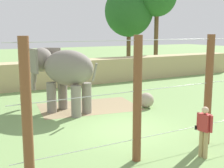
% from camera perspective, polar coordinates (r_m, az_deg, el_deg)
% --- Properties ---
extents(ground_plane, '(120.00, 120.00, 0.00)m').
position_cam_1_polar(ground_plane, '(12.74, 2.59, -8.47)').
color(ground_plane, '#759956').
extents(dirt_patch, '(5.61, 4.15, 0.01)m').
position_cam_1_polar(dirt_patch, '(16.44, -4.33, -4.25)').
color(dirt_patch, '#937F5B').
rests_on(dirt_patch, ground).
extents(embankment_wall, '(36.00, 1.80, 1.84)m').
position_cam_1_polar(embankment_wall, '(22.46, -12.63, 1.75)').
color(embankment_wall, tan).
rests_on(embankment_wall, ground).
extents(elephant, '(2.95, 3.89, 3.16)m').
position_cam_1_polar(elephant, '(15.22, -9.06, 2.54)').
color(elephant, gray).
rests_on(elephant, ground).
extents(enrichment_ball, '(0.80, 0.80, 0.80)m').
position_cam_1_polar(enrichment_ball, '(16.25, 6.40, -3.01)').
color(enrichment_ball, gray).
rests_on(enrichment_ball, ground).
extents(cable_fence, '(10.31, 0.27, 3.89)m').
position_cam_1_polar(cable_fence, '(10.17, 11.32, -2.00)').
color(cable_fence, brown).
rests_on(cable_fence, ground).
extents(zookeeper, '(0.28, 0.58, 1.67)m').
position_cam_1_polar(zookeeper, '(10.22, 16.78, -8.12)').
color(zookeeper, tan).
rests_on(zookeeper, ground).
extents(tree_left_of_centre, '(5.09, 5.09, 8.70)m').
position_cam_1_polar(tree_left_of_centre, '(33.20, 3.16, 13.33)').
color(tree_left_of_centre, brown).
rests_on(tree_left_of_centre, ground).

